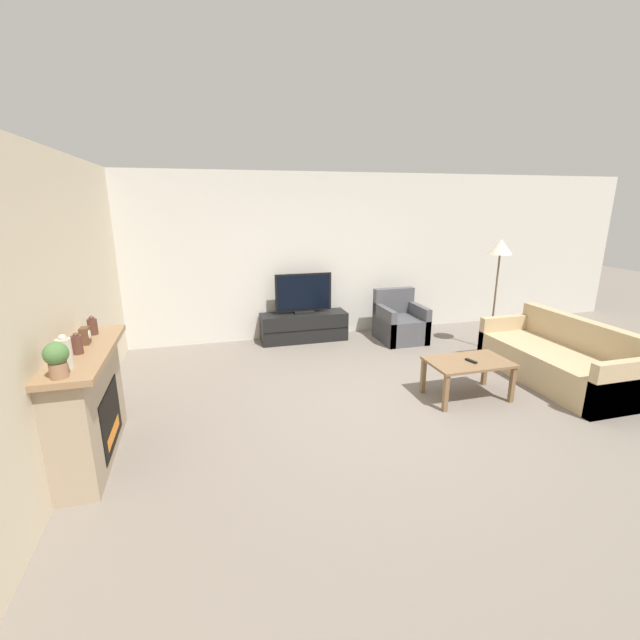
{
  "coord_description": "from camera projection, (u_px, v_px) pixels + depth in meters",
  "views": [
    {
      "loc": [
        -1.91,
        -4.05,
        2.24
      ],
      "look_at": [
        -0.58,
        0.77,
        0.85
      ],
      "focal_mm": 24.0,
      "sensor_mm": 36.0,
      "label": 1
    }
  ],
  "objects": [
    {
      "name": "remote",
      "position": [
        471.0,
        361.0,
        4.92
      ],
      "size": [
        0.08,
        0.16,
        0.02
      ],
      "rotation": [
        0.0,
        0.0,
        0.28
      ],
      "color": "black",
      "rests_on": "coffee_table"
    },
    {
      "name": "tv",
      "position": [
        304.0,
        295.0,
        6.94
      ],
      "size": [
        0.93,
        0.18,
        0.66
      ],
      "color": "black",
      "rests_on": "tv_stand"
    },
    {
      "name": "mantel_vase_right",
      "position": [
        92.0,
        326.0,
        4.0
      ],
      "size": [
        0.09,
        0.09,
        0.18
      ],
      "color": "#512D23",
      "rests_on": "fireplace"
    },
    {
      "name": "mantel_vase_centre_left",
      "position": [
        77.0,
        344.0,
        3.49
      ],
      "size": [
        0.08,
        0.08,
        0.18
      ],
      "color": "#512D23",
      "rests_on": "fireplace"
    },
    {
      "name": "floor_lamp",
      "position": [
        500.0,
        254.0,
        6.33
      ],
      "size": [
        0.35,
        0.35,
        1.71
      ],
      "color": "black",
      "rests_on": "ground"
    },
    {
      "name": "coffee_table",
      "position": [
        468.0,
        366.0,
        4.97
      ],
      "size": [
        0.94,
        0.58,
        0.46
      ],
      "color": "brown",
      "rests_on": "ground"
    },
    {
      "name": "ground_plane",
      "position": [
        387.0,
        406.0,
        4.85
      ],
      "size": [
        24.0,
        24.0,
        0.0
      ],
      "primitive_type": "plane",
      "color": "slate"
    },
    {
      "name": "mantel_vase_left",
      "position": [
        65.0,
        353.0,
        3.17
      ],
      "size": [
        0.11,
        0.11,
        0.27
      ],
      "color": "beige",
      "rests_on": "fireplace"
    },
    {
      "name": "couch",
      "position": [
        558.0,
        361.0,
        5.47
      ],
      "size": [
        0.88,
        1.98,
        0.8
      ],
      "color": "tan",
      "rests_on": "ground"
    },
    {
      "name": "wall_left",
      "position": [
        56.0,
        309.0,
        3.68
      ],
      "size": [
        0.06,
        12.0,
        2.7
      ],
      "color": "beige",
      "rests_on": "ground"
    },
    {
      "name": "armchair",
      "position": [
        400.0,
        324.0,
        7.1
      ],
      "size": [
        0.7,
        0.76,
        0.83
      ],
      "color": "#4C4C51",
      "rests_on": "ground"
    },
    {
      "name": "wall_back",
      "position": [
        320.0,
        257.0,
        7.14
      ],
      "size": [
        12.0,
        0.06,
        2.7
      ],
      "color": "beige",
      "rests_on": "ground"
    },
    {
      "name": "fireplace",
      "position": [
        89.0,
        404.0,
        3.75
      ],
      "size": [
        0.45,
        1.47,
        1.03
      ],
      "color": "tan",
      "rests_on": "ground"
    },
    {
      "name": "potted_plant",
      "position": [
        57.0,
        358.0,
        3.0
      ],
      "size": [
        0.17,
        0.17,
        0.26
      ],
      "color": "#936B4C",
      "rests_on": "fireplace"
    },
    {
      "name": "mantel_clock",
      "position": [
        85.0,
        336.0,
        3.73
      ],
      "size": [
        0.08,
        0.11,
        0.15
      ],
      "color": "brown",
      "rests_on": "fireplace"
    },
    {
      "name": "tv_stand",
      "position": [
        304.0,
        327.0,
        7.09
      ],
      "size": [
        1.42,
        0.44,
        0.47
      ],
      "color": "black",
      "rests_on": "ground"
    }
  ]
}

